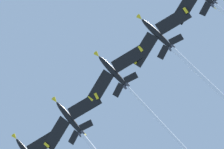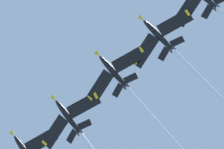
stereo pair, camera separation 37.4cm
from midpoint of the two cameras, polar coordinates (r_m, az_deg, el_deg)
The scene contains 3 objects.
jet_inner_left at distance 106.89m, azimuth 9.59°, elevation 2.26°, with size 40.14×20.12×22.60m.
jet_centre at distance 108.53m, azimuth 1.99°, elevation -1.48°, with size 39.26×20.12×22.50m.
jet_inner_right at distance 109.86m, azimuth -3.46°, elevation -8.74°, with size 37.32×20.11×21.85m.
Camera 1 is at (14.54, -13.28, 1.67)m, focal length 67.30 mm.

